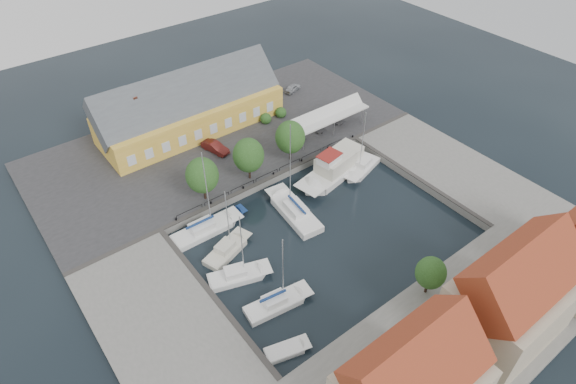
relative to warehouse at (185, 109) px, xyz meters
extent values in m
plane|color=black|center=(2.60, -28.36, -4.43)|extent=(140.00, 140.00, 0.00)
cube|color=#2D2D30|center=(2.60, -5.36, -3.93)|extent=(56.00, 26.00, 1.00)
cube|color=slate|center=(-19.40, -30.36, -3.93)|extent=(12.00, 24.00, 1.00)
cube|color=slate|center=(24.60, -30.36, -3.93)|extent=(12.00, 24.00, 1.00)
cube|color=slate|center=(2.60, -49.36, -3.93)|extent=(56.00, 14.00, 1.00)
cube|color=#383533|center=(2.60, -18.06, -3.37)|extent=(56.00, 0.60, 0.12)
cube|color=#383533|center=(-13.70, -30.36, -3.37)|extent=(0.60, 24.00, 0.12)
cube|color=#383533|center=(18.90, -30.36, -3.37)|extent=(0.60, 24.00, 0.12)
cylinder|color=black|center=(-11.40, -17.76, -3.23)|extent=(0.24, 0.24, 0.40)
cylinder|color=black|center=(-6.40, -17.76, -3.23)|extent=(0.24, 0.24, 0.40)
cylinder|color=black|center=(-1.40, -17.76, -3.23)|extent=(0.24, 0.24, 0.40)
cylinder|color=black|center=(3.60, -17.76, -3.23)|extent=(0.24, 0.24, 0.40)
cylinder|color=black|center=(8.60, -17.76, -3.23)|extent=(0.24, 0.24, 0.40)
cylinder|color=black|center=(13.60, -17.76, -3.23)|extent=(0.24, 0.24, 0.40)
cylinder|color=black|center=(18.60, -17.76, -3.23)|extent=(0.24, 0.24, 0.40)
cube|color=gold|center=(0.60, -0.36, -1.18)|extent=(28.00, 10.00, 4.50)
cube|color=#474C51|center=(0.60, -0.36, 2.32)|extent=(28.56, 7.60, 7.60)
cube|color=gold|center=(-9.40, 5.64, -1.68)|extent=(6.00, 6.00, 3.50)
cube|color=brown|center=(-7.40, -0.36, 4.17)|extent=(0.60, 0.60, 1.20)
cube|color=silver|center=(16.60, -13.86, -0.73)|extent=(14.00, 4.00, 0.25)
cylinder|color=silver|center=(10.60, -15.66, -2.08)|extent=(0.10, 0.10, 2.70)
cylinder|color=silver|center=(10.60, -12.06, -2.08)|extent=(0.10, 0.10, 2.70)
cylinder|color=silver|center=(16.60, -15.66, -2.08)|extent=(0.10, 0.10, 2.70)
cylinder|color=silver|center=(16.60, -12.06, -2.08)|extent=(0.10, 0.10, 2.70)
cylinder|color=silver|center=(22.60, -15.66, -2.08)|extent=(0.10, 0.10, 2.70)
cylinder|color=silver|center=(22.60, -12.06, -2.08)|extent=(0.10, 0.10, 2.70)
cylinder|color=black|center=(-6.40, -16.36, -2.38)|extent=(0.30, 0.30, 2.10)
ellipsoid|color=#214619|center=(-6.40, -16.36, 0.46)|extent=(4.20, 4.20, 4.83)
cylinder|color=black|center=(0.60, -16.36, -2.38)|extent=(0.30, 0.30, 2.10)
ellipsoid|color=#214619|center=(0.60, -16.36, 0.46)|extent=(4.20, 4.20, 4.83)
cylinder|color=black|center=(7.60, -16.36, -2.38)|extent=(0.30, 0.30, 2.10)
ellipsoid|color=#214619|center=(7.60, -16.36, 0.46)|extent=(4.20, 4.20, 4.83)
imported|color=#B5B8BD|center=(20.27, -0.72, -2.81)|extent=(3.91, 2.58, 1.24)
imported|color=#591714|center=(0.11, -8.07, -2.69)|extent=(2.70, 4.77, 1.49)
cube|color=white|center=(1.54, -25.55, -4.28)|extent=(3.92, 8.39, 1.50)
cube|color=white|center=(1.66, -24.54, -3.49)|extent=(3.98, 9.99, 0.08)
cube|color=white|center=(1.57, -25.35, -3.03)|extent=(2.41, 3.45, 0.90)
cylinder|color=silver|center=(1.72, -23.94, 2.55)|extent=(0.12, 0.12, 12.16)
cube|color=navy|center=(1.54, -25.55, -2.28)|extent=(0.67, 4.05, 0.22)
cube|color=white|center=(12.18, -21.70, -4.33)|extent=(11.14, 5.86, 1.80)
cube|color=white|center=(10.88, -21.94, -3.39)|extent=(13.19, 6.10, 0.08)
cube|color=beige|center=(12.18, -21.70, -2.33)|extent=(7.78, 4.67, 2.20)
cube|color=white|center=(9.84, -22.14, -0.93)|extent=(3.27, 2.69, 1.20)
cube|color=maroon|center=(9.84, -22.14, -0.28)|extent=(3.55, 2.85, 0.10)
cube|color=white|center=(15.41, -23.41, -4.38)|extent=(6.37, 4.06, 1.30)
cube|color=white|center=(14.71, -23.62, -3.69)|extent=(7.47, 4.30, 0.08)
cube|color=white|center=(15.27, -23.46, -3.23)|extent=(2.74, 2.29, 0.90)
cylinder|color=silver|center=(14.28, -23.75, 0.88)|extent=(0.12, 0.12, 9.22)
cube|color=white|center=(-9.62, -20.74, -4.38)|extent=(7.57, 2.84, 1.30)
cube|color=white|center=(-8.68, -20.76, -3.69)|extent=(9.07, 2.75, 0.08)
cube|color=white|center=(-9.43, -20.75, -3.23)|extent=(3.04, 1.90, 0.90)
cylinder|color=silver|center=(-8.11, -20.77, 1.76)|extent=(0.12, 0.12, 10.98)
cube|color=navy|center=(-9.62, -20.74, -2.48)|extent=(3.77, 0.28, 0.22)
cube|color=beige|center=(-9.13, -25.43, -4.38)|extent=(5.97, 4.06, 1.30)
cube|color=beige|center=(-8.48, -25.20, -3.69)|extent=(6.97, 4.34, 0.08)
cube|color=beige|center=(-9.00, -25.38, -3.23)|extent=(2.61, 2.25, 0.90)
cylinder|color=silver|center=(-8.09, -25.06, 0.39)|extent=(0.12, 0.12, 8.23)
cube|color=white|center=(-10.26, -29.24, -4.38)|extent=(6.28, 4.07, 1.30)
cube|color=white|center=(-9.57, -29.47, -3.69)|extent=(7.36, 4.35, 0.08)
cube|color=white|center=(-10.12, -29.29, -3.23)|extent=(2.72, 2.26, 0.90)
cylinder|color=silver|center=(-9.15, -29.61, 0.60)|extent=(0.12, 0.12, 8.66)
cube|color=white|center=(-9.07, -34.96, -4.38)|extent=(6.39, 3.16, 1.30)
cube|color=white|center=(-8.31, -35.07, -3.69)|extent=(7.59, 3.24, 0.08)
cube|color=white|center=(-8.92, -34.98, -3.23)|extent=(2.65, 1.91, 0.90)
cylinder|color=silver|center=(-7.86, -35.13, 0.78)|extent=(0.12, 0.12, 9.01)
cube|color=navy|center=(-9.07, -34.96, -2.48)|extent=(3.07, 0.64, 0.22)
cube|color=white|center=(-11.38, -39.87, -4.38)|extent=(4.04, 2.69, 0.90)
cube|color=white|center=(-10.94, -39.99, -3.89)|extent=(4.73, 2.82, 0.08)
cube|color=navy|center=(-5.68, -20.39, -4.38)|extent=(3.65, 1.87, 0.80)
cube|color=navy|center=(-5.22, -20.38, -3.94)|extent=(4.37, 1.80, 0.08)
cube|color=maroon|center=(-7.40, -51.36, 4.82)|extent=(11.33, 6.50, 6.50)
cube|color=brown|center=(-10.15, -51.36, 6.47)|extent=(0.70, 0.70, 1.00)
cube|color=brown|center=(-5.20, -51.36, 6.37)|extent=(0.60, 0.60, 0.80)
cube|color=tan|center=(6.60, -51.36, 0.32)|extent=(12.00, 8.00, 7.50)
cube|color=maroon|center=(6.60, -51.36, 5.32)|extent=(12.36, 6.50, 6.50)
cube|color=brown|center=(3.60, -51.36, 6.97)|extent=(0.70, 0.70, 1.00)
cube|color=brown|center=(9.00, -51.36, 6.87)|extent=(0.60, 0.60, 0.80)
camera|label=1|loc=(-26.61, -60.35, 38.13)|focal=30.00mm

